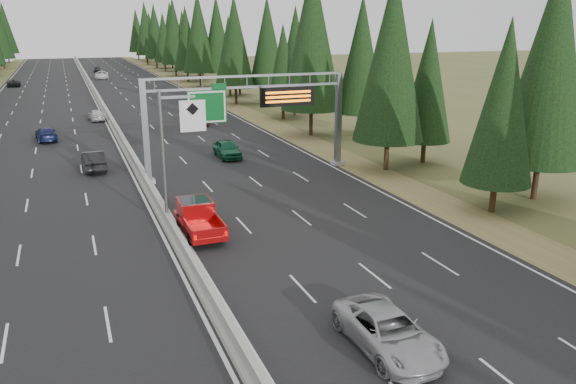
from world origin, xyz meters
name	(u,v)px	position (x,y,z in m)	size (l,w,h in m)	color
road	(102,106)	(0.00, 80.00, 0.04)	(32.00, 260.00, 0.08)	black
shoulder_right	(219,100)	(17.80, 80.00, 0.03)	(3.60, 260.00, 0.06)	olive
median_barrier	(101,104)	(0.00, 80.00, 0.41)	(0.70, 260.00, 0.85)	gray
sign_gantry	(256,109)	(8.92, 34.88, 5.27)	(16.75, 0.98, 7.80)	slate
hov_sign_pole	(173,149)	(0.58, 24.97, 4.72)	(2.80, 0.50, 8.00)	slate
tree_row_right	(255,41)	(21.70, 73.21, 9.26)	(12.15, 243.67, 18.78)	black
silver_minivan	(388,331)	(5.24, 8.80, 0.80)	(2.40, 5.21, 1.45)	#A3A2A6
red_pickup	(197,215)	(1.50, 23.57, 1.07)	(1.96, 5.47, 1.78)	black
car_ahead_green	(227,149)	(8.21, 41.15, 0.86)	(1.84, 4.57, 1.56)	#145B3A
car_ahead_dkred	(198,118)	(9.62, 59.15, 0.88)	(1.69, 4.84, 1.60)	#5A180C
car_ahead_dkgrey	(204,113)	(11.47, 63.51, 0.76)	(1.89, 4.66, 1.35)	black
car_ahead_white	(102,75)	(3.17, 124.08, 0.91)	(2.74, 5.95, 1.65)	white
car_ahead_far	(97,69)	(3.32, 143.18, 0.80)	(1.70, 4.23, 1.44)	black
car_onc_near	(93,160)	(-3.25, 40.82, 0.87)	(1.67, 4.78, 1.57)	black
car_onc_blue	(46,134)	(-7.07, 55.37, 0.77)	(1.95, 4.79, 1.39)	#161D4D
car_onc_white	(96,115)	(-1.50, 66.56, 0.79)	(1.69, 4.19, 1.43)	silver
car_onc_far	(14,83)	(-13.74, 114.39, 0.76)	(2.26, 4.90, 1.36)	black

